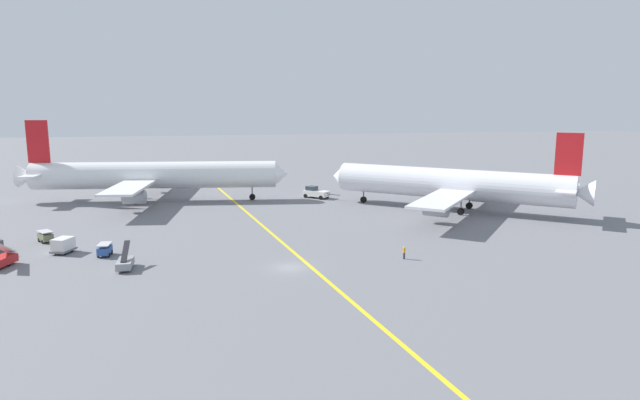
{
  "coord_description": "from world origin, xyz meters",
  "views": [
    {
      "loc": [
        -10.33,
        -66.35,
        20.57
      ],
      "look_at": [
        9.36,
        25.25,
        4.0
      ],
      "focal_mm": 30.72,
      "sensor_mm": 36.0,
      "label": 1
    }
  ],
  "objects_px": {
    "gse_stair_truck_yellow": "(0,260)",
    "gse_container_dolly_flat": "(63,245)",
    "pushback_tug": "(316,192)",
    "ground_crew_marshaller_foreground": "(404,252)",
    "gse_baggage_cart_trailing": "(45,236)",
    "gse_baggage_cart_near_cluster": "(105,250)",
    "airliner_being_pushed": "(451,184)",
    "airliner_at_gate_left": "(153,176)",
    "gse_belt_loader_portside": "(125,263)"
  },
  "relations": [
    {
      "from": "airliner_at_gate_left",
      "to": "ground_crew_marshaller_foreground",
      "type": "bearing_deg",
      "value": -55.56
    },
    {
      "from": "airliner_at_gate_left",
      "to": "gse_baggage_cart_trailing",
      "type": "bearing_deg",
      "value": -111.79
    },
    {
      "from": "gse_container_dolly_flat",
      "to": "airliner_at_gate_left",
      "type": "bearing_deg",
      "value": 77.26
    },
    {
      "from": "airliner_being_pushed",
      "to": "gse_stair_truck_yellow",
      "type": "relative_size",
      "value": 8.59
    },
    {
      "from": "airliner_at_gate_left",
      "to": "gse_container_dolly_flat",
      "type": "bearing_deg",
      "value": -102.74
    },
    {
      "from": "airliner_being_pushed",
      "to": "pushback_tug",
      "type": "distance_m",
      "value": 30.33
    },
    {
      "from": "airliner_at_gate_left",
      "to": "gse_container_dolly_flat",
      "type": "relative_size",
      "value": 14.8
    },
    {
      "from": "airliner_being_pushed",
      "to": "gse_baggage_cart_trailing",
      "type": "bearing_deg",
      "value": -171.89
    },
    {
      "from": "airliner_being_pushed",
      "to": "ground_crew_marshaller_foreground",
      "type": "bearing_deg",
      "value": -124.9
    },
    {
      "from": "pushback_tug",
      "to": "airliner_being_pushed",
      "type": "bearing_deg",
      "value": -40.96
    },
    {
      "from": "ground_crew_marshaller_foreground",
      "to": "gse_belt_loader_portside",
      "type": "bearing_deg",
      "value": 175.0
    },
    {
      "from": "pushback_tug",
      "to": "gse_baggage_cart_trailing",
      "type": "xyz_separation_m",
      "value": [
        -47.67,
        -29.74,
        -0.34
      ]
    },
    {
      "from": "airliner_being_pushed",
      "to": "gse_baggage_cart_near_cluster",
      "type": "bearing_deg",
      "value": -161.77
    },
    {
      "from": "airliner_at_gate_left",
      "to": "gse_belt_loader_portside",
      "type": "relative_size",
      "value": 11.41
    },
    {
      "from": "airliner_being_pushed",
      "to": "gse_container_dolly_flat",
      "type": "height_order",
      "value": "airliner_being_pushed"
    },
    {
      "from": "gse_belt_loader_portside",
      "to": "gse_container_dolly_flat",
      "type": "distance_m",
      "value": 13.47
    },
    {
      "from": "gse_belt_loader_portside",
      "to": "gse_baggage_cart_near_cluster",
      "type": "distance_m",
      "value": 7.77
    },
    {
      "from": "pushback_tug",
      "to": "gse_stair_truck_yellow",
      "type": "height_order",
      "value": "gse_stair_truck_yellow"
    },
    {
      "from": "airliner_at_gate_left",
      "to": "gse_belt_loader_portside",
      "type": "distance_m",
      "value": 50.0
    },
    {
      "from": "pushback_tug",
      "to": "ground_crew_marshaller_foreground",
      "type": "bearing_deg",
      "value": -87.91
    },
    {
      "from": "gse_container_dolly_flat",
      "to": "gse_baggage_cart_near_cluster",
      "type": "bearing_deg",
      "value": -24.77
    },
    {
      "from": "gse_stair_truck_yellow",
      "to": "gse_container_dolly_flat",
      "type": "distance_m",
      "value": 8.4
    },
    {
      "from": "gse_baggage_cart_near_cluster",
      "to": "gse_container_dolly_flat",
      "type": "bearing_deg",
      "value": 155.23
    },
    {
      "from": "gse_belt_loader_portside",
      "to": "ground_crew_marshaller_foreground",
      "type": "relative_size",
      "value": 2.81
    },
    {
      "from": "gse_baggage_cart_near_cluster",
      "to": "gse_baggage_cart_trailing",
      "type": "relative_size",
      "value": 0.91
    },
    {
      "from": "airliner_at_gate_left",
      "to": "gse_stair_truck_yellow",
      "type": "distance_m",
      "value": 48.46
    },
    {
      "from": "gse_baggage_cart_trailing",
      "to": "gse_baggage_cart_near_cluster",
      "type": "bearing_deg",
      "value": -44.62
    },
    {
      "from": "gse_baggage_cart_trailing",
      "to": "gse_container_dolly_flat",
      "type": "height_order",
      "value": "gse_container_dolly_flat"
    },
    {
      "from": "gse_container_dolly_flat",
      "to": "gse_belt_loader_portside",
      "type": "bearing_deg",
      "value": -45.66
    },
    {
      "from": "pushback_tug",
      "to": "gse_baggage_cart_near_cluster",
      "type": "xyz_separation_m",
      "value": [
        -37.68,
        -39.6,
        -0.34
      ]
    },
    {
      "from": "airliner_at_gate_left",
      "to": "pushback_tug",
      "type": "height_order",
      "value": "airliner_at_gate_left"
    },
    {
      "from": "airliner_at_gate_left",
      "to": "gse_belt_loader_portside",
      "type": "height_order",
      "value": "airliner_at_gate_left"
    },
    {
      "from": "gse_container_dolly_flat",
      "to": "ground_crew_marshaller_foreground",
      "type": "height_order",
      "value": "gse_container_dolly_flat"
    },
    {
      "from": "pushback_tug",
      "to": "airliner_at_gate_left",
      "type": "bearing_deg",
      "value": 174.6
    },
    {
      "from": "gse_stair_truck_yellow",
      "to": "gse_baggage_cart_near_cluster",
      "type": "height_order",
      "value": "gse_stair_truck_yellow"
    },
    {
      "from": "airliner_being_pushed",
      "to": "airliner_at_gate_left",
      "type": "bearing_deg",
      "value": 158.11
    },
    {
      "from": "gse_baggage_cart_near_cluster",
      "to": "gse_baggage_cart_trailing",
      "type": "distance_m",
      "value": 14.04
    },
    {
      "from": "airliner_at_gate_left",
      "to": "gse_baggage_cart_near_cluster",
      "type": "bearing_deg",
      "value": -94.27
    },
    {
      "from": "airliner_at_gate_left",
      "to": "airliner_being_pushed",
      "type": "xyz_separation_m",
      "value": [
        57.19,
        -22.97,
        -0.34
      ]
    },
    {
      "from": "gse_belt_loader_portside",
      "to": "gse_baggage_cart_trailing",
      "type": "bearing_deg",
      "value": 128.88
    },
    {
      "from": "airliner_being_pushed",
      "to": "pushback_tug",
      "type": "height_order",
      "value": "airliner_being_pushed"
    },
    {
      "from": "pushback_tug",
      "to": "gse_baggage_cart_trailing",
      "type": "height_order",
      "value": "pushback_tug"
    },
    {
      "from": "gse_stair_truck_yellow",
      "to": "ground_crew_marshaller_foreground",
      "type": "height_order",
      "value": "gse_stair_truck_yellow"
    },
    {
      "from": "airliner_being_pushed",
      "to": "pushback_tug",
      "type": "relative_size",
      "value": 5.78
    },
    {
      "from": "airliner_at_gate_left",
      "to": "airliner_being_pushed",
      "type": "relative_size",
      "value": 1.33
    },
    {
      "from": "airliner_at_gate_left",
      "to": "gse_container_dolly_flat",
      "type": "height_order",
      "value": "airliner_at_gate_left"
    },
    {
      "from": "pushback_tug",
      "to": "ground_crew_marshaller_foreground",
      "type": "relative_size",
      "value": 4.18
    },
    {
      "from": "pushback_tug",
      "to": "gse_baggage_cart_trailing",
      "type": "bearing_deg",
      "value": -148.04
    },
    {
      "from": "gse_stair_truck_yellow",
      "to": "gse_baggage_cart_near_cluster",
      "type": "distance_m",
      "value": 12.48
    },
    {
      "from": "pushback_tug",
      "to": "gse_container_dolly_flat",
      "type": "xyz_separation_m",
      "value": [
        -43.55,
        -36.89,
        -0.03
      ]
    }
  ]
}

